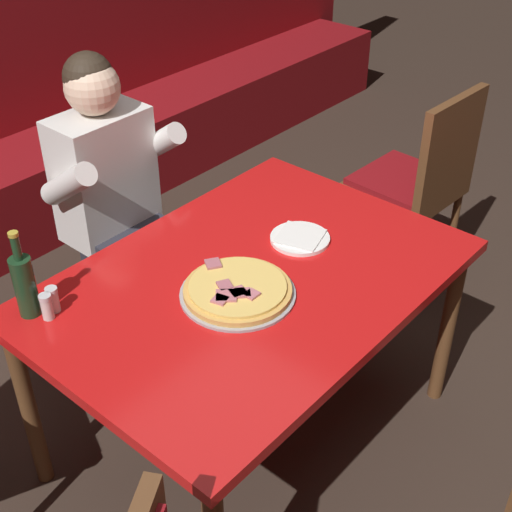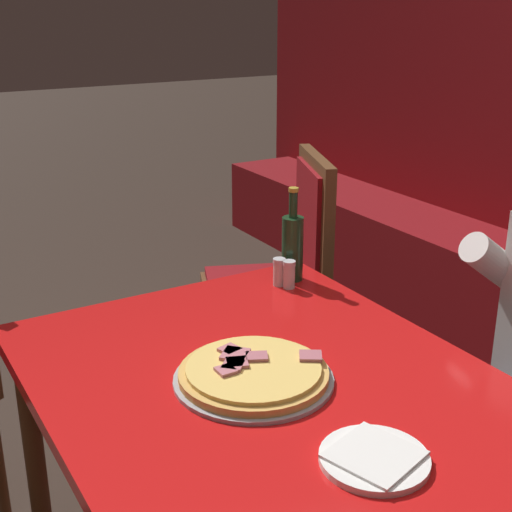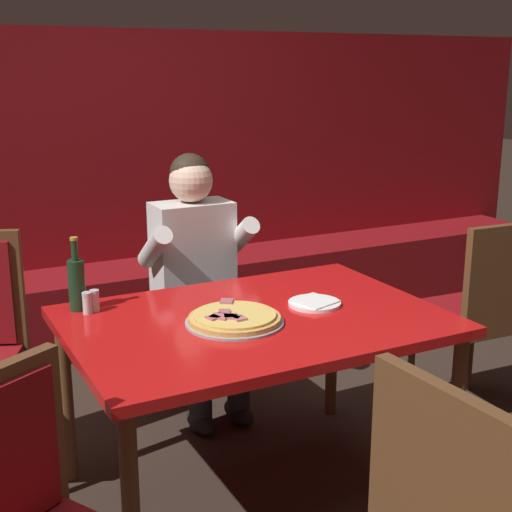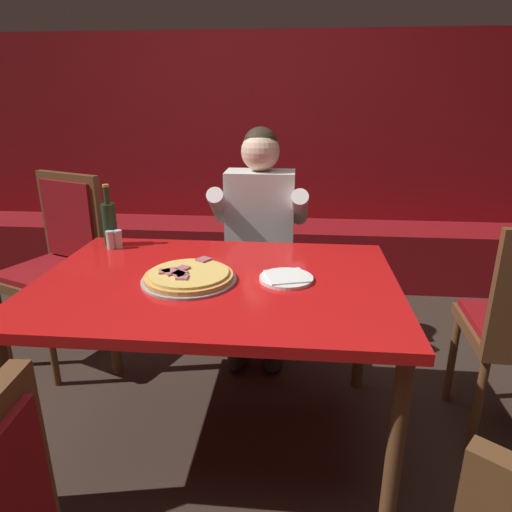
# 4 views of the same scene
# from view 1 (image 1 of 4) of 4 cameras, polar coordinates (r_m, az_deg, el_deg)

# --- Properties ---
(ground_plane) EXTENTS (24.00, 24.00, 0.00)m
(ground_plane) POSITION_cam_1_polar(r_m,az_deg,el_deg) (2.84, -0.33, -13.94)
(ground_plane) COLOR #33261E
(main_dining_table) EXTENTS (1.40, 0.98, 0.75)m
(main_dining_table) POSITION_cam_1_polar(r_m,az_deg,el_deg) (2.37, -0.38, -3.06)
(main_dining_table) COLOR brown
(main_dining_table) RESTS_ON ground_plane
(pizza) EXTENTS (0.37, 0.37, 0.05)m
(pizza) POSITION_cam_1_polar(r_m,az_deg,el_deg) (2.23, -1.49, -2.77)
(pizza) COLOR #9E9EA3
(pizza) RESTS_ON main_dining_table
(plate_white_paper) EXTENTS (0.21, 0.21, 0.02)m
(plate_white_paper) POSITION_cam_1_polar(r_m,az_deg,el_deg) (2.50, 3.54, 1.44)
(plate_white_paper) COLOR white
(plate_white_paper) RESTS_ON main_dining_table
(beer_bottle) EXTENTS (0.07, 0.07, 0.29)m
(beer_bottle) POSITION_cam_1_polar(r_m,az_deg,el_deg) (2.22, -18.03, -2.14)
(beer_bottle) COLOR #19381E
(beer_bottle) RESTS_ON main_dining_table
(shaker_red_pepper_flakes) EXTENTS (0.04, 0.04, 0.09)m
(shaker_red_pepper_flakes) POSITION_cam_1_polar(r_m,az_deg,el_deg) (2.22, -16.38, -3.99)
(shaker_red_pepper_flakes) COLOR silver
(shaker_red_pepper_flakes) RESTS_ON main_dining_table
(shaker_black_pepper) EXTENTS (0.04, 0.04, 0.09)m
(shaker_black_pepper) POSITION_cam_1_polar(r_m,az_deg,el_deg) (2.25, -15.92, -3.45)
(shaker_black_pepper) COLOR silver
(shaker_black_pepper) RESTS_ON main_dining_table
(diner_seated_blue_shirt) EXTENTS (0.53, 0.53, 1.27)m
(diner_seated_blue_shirt) POSITION_cam_1_polar(r_m,az_deg,el_deg) (2.89, -10.82, 4.57)
(diner_seated_blue_shirt) COLOR black
(diner_seated_blue_shirt) RESTS_ON ground_plane
(dining_chair_far_left) EXTENTS (0.46, 0.46, 1.00)m
(dining_chair_far_left) POSITION_cam_1_polar(r_m,az_deg,el_deg) (3.33, 13.04, 6.27)
(dining_chair_far_left) COLOR brown
(dining_chair_far_left) RESTS_ON ground_plane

